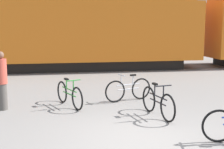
{
  "coord_description": "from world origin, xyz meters",
  "views": [
    {
      "loc": [
        -1.73,
        -6.28,
        2.46
      ],
      "look_at": [
        -0.3,
        2.09,
        1.1
      ],
      "focal_mm": 50.0,
      "sensor_mm": 36.0,
      "label": 1
    }
  ],
  "objects_px": {
    "freight_train": "(90,20)",
    "bicycle_green": "(69,94)",
    "bicycle_silver": "(128,89)",
    "person_in_red": "(1,81)",
    "bicycle_black": "(158,103)"
  },
  "relations": [
    {
      "from": "freight_train",
      "to": "bicycle_green",
      "type": "xyz_separation_m",
      "value": [
        -1.46,
        -8.0,
        -2.34
      ]
    },
    {
      "from": "freight_train",
      "to": "bicycle_silver",
      "type": "xyz_separation_m",
      "value": [
        0.47,
        -7.62,
        -2.33
      ]
    },
    {
      "from": "freight_train",
      "to": "bicycle_silver",
      "type": "relative_size",
      "value": 23.51
    },
    {
      "from": "bicycle_silver",
      "to": "person_in_red",
      "type": "relative_size",
      "value": 0.95
    },
    {
      "from": "bicycle_silver",
      "to": "person_in_red",
      "type": "distance_m",
      "value": 3.91
    },
    {
      "from": "bicycle_black",
      "to": "freight_train",
      "type": "bearing_deg",
      "value": 95.16
    },
    {
      "from": "freight_train",
      "to": "bicycle_green",
      "type": "bearing_deg",
      "value": -100.31
    },
    {
      "from": "freight_train",
      "to": "bicycle_silver",
      "type": "bearing_deg",
      "value": -86.5
    },
    {
      "from": "bicycle_green",
      "to": "bicycle_silver",
      "type": "xyz_separation_m",
      "value": [
        1.92,
        0.38,
        0.01
      ]
    },
    {
      "from": "freight_train",
      "to": "bicycle_green",
      "type": "relative_size",
      "value": 22.93
    },
    {
      "from": "bicycle_silver",
      "to": "bicycle_black",
      "type": "bearing_deg",
      "value": -78.17
    },
    {
      "from": "bicycle_green",
      "to": "bicycle_black",
      "type": "bearing_deg",
      "value": -32.74
    },
    {
      "from": "person_in_red",
      "to": "bicycle_green",
      "type": "bearing_deg",
      "value": 171.51
    },
    {
      "from": "person_in_red",
      "to": "bicycle_silver",
      "type": "bearing_deg",
      "value": 176.23
    },
    {
      "from": "bicycle_black",
      "to": "person_in_red",
      "type": "height_order",
      "value": "person_in_red"
    }
  ]
}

